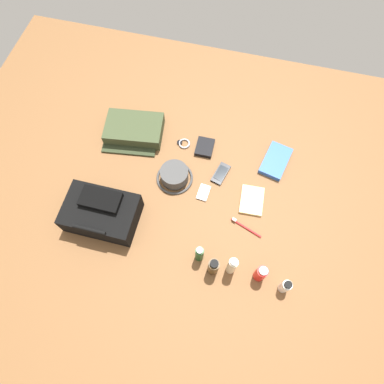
{
  "coord_description": "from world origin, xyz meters",
  "views": [
    {
      "loc": [
        -0.16,
        0.64,
        1.52
      ],
      "look_at": [
        0.0,
        0.0,
        0.04
      ],
      "focal_mm": 31.12,
      "sensor_mm": 36.0,
      "label": 1
    }
  ],
  "objects_px": {
    "sunscreen_spray": "(261,273)",
    "lotion_bottle": "(232,266)",
    "toothpaste_tube": "(285,286)",
    "paperback_novel": "(276,161)",
    "shampoo_bottle": "(199,254)",
    "toothbrush": "(244,227)",
    "notepad": "(252,200)",
    "cologne_bottle": "(213,267)",
    "toiletry_pouch": "(134,130)",
    "wallet": "(204,147)",
    "backpack": "(102,212)",
    "cell_phone": "(221,174)",
    "bucket_hat": "(174,176)",
    "wristwatch": "(184,143)",
    "media_player": "(204,192)"
  },
  "relations": [
    {
      "from": "sunscreen_spray",
      "to": "toothbrush",
      "type": "distance_m",
      "value": 0.24
    },
    {
      "from": "toothpaste_tube",
      "to": "cell_phone",
      "type": "xyz_separation_m",
      "value": [
        0.38,
        -0.49,
        -0.04
      ]
    },
    {
      "from": "toiletry_pouch",
      "to": "lotion_bottle",
      "type": "bearing_deg",
      "value": 137.33
    },
    {
      "from": "sunscreen_spray",
      "to": "lotion_bottle",
      "type": "height_order",
      "value": "lotion_bottle"
    },
    {
      "from": "backpack",
      "to": "bucket_hat",
      "type": "height_order",
      "value": "backpack"
    },
    {
      "from": "sunscreen_spray",
      "to": "cologne_bottle",
      "type": "distance_m",
      "value": 0.21
    },
    {
      "from": "toothbrush",
      "to": "wallet",
      "type": "relative_size",
      "value": 1.43
    },
    {
      "from": "toothpaste_tube",
      "to": "shampoo_bottle",
      "type": "height_order",
      "value": "shampoo_bottle"
    },
    {
      "from": "toiletry_pouch",
      "to": "toothpaste_tube",
      "type": "xyz_separation_m",
      "value": [
        -0.89,
        0.62,
        0.01
      ]
    },
    {
      "from": "toothpaste_tube",
      "to": "paperback_novel",
      "type": "bearing_deg",
      "value": -79.03
    },
    {
      "from": "lotion_bottle",
      "to": "cologne_bottle",
      "type": "height_order",
      "value": "lotion_bottle"
    },
    {
      "from": "toothpaste_tube",
      "to": "sunscreen_spray",
      "type": "xyz_separation_m",
      "value": [
        0.11,
        -0.03,
        0.01
      ]
    },
    {
      "from": "toothbrush",
      "to": "wallet",
      "type": "height_order",
      "value": "wallet"
    },
    {
      "from": "lotion_bottle",
      "to": "bucket_hat",
      "type": "bearing_deg",
      "value": -46.56
    },
    {
      "from": "backpack",
      "to": "wallet",
      "type": "distance_m",
      "value": 0.62
    },
    {
      "from": "cologne_bottle",
      "to": "wristwatch",
      "type": "xyz_separation_m",
      "value": [
        0.29,
        -0.62,
        -0.06
      ]
    },
    {
      "from": "toiletry_pouch",
      "to": "cologne_bottle",
      "type": "relative_size",
      "value": 2.34
    },
    {
      "from": "shampoo_bottle",
      "to": "toothbrush",
      "type": "bearing_deg",
      "value": -132.18
    },
    {
      "from": "sunscreen_spray",
      "to": "wallet",
      "type": "bearing_deg",
      "value": -56.69
    },
    {
      "from": "sunscreen_spray",
      "to": "lotion_bottle",
      "type": "relative_size",
      "value": 0.77
    },
    {
      "from": "wallet",
      "to": "notepad",
      "type": "height_order",
      "value": "wallet"
    },
    {
      "from": "backpack",
      "to": "paperback_novel",
      "type": "bearing_deg",
      "value": -146.49
    },
    {
      "from": "sunscreen_spray",
      "to": "cell_phone",
      "type": "height_order",
      "value": "sunscreen_spray"
    },
    {
      "from": "toothpaste_tube",
      "to": "cologne_bottle",
      "type": "bearing_deg",
      "value": -0.63
    },
    {
      "from": "wristwatch",
      "to": "notepad",
      "type": "relative_size",
      "value": 0.47
    },
    {
      "from": "wristwatch",
      "to": "shampoo_bottle",
      "type": "bearing_deg",
      "value": 111.13
    },
    {
      "from": "toiletry_pouch",
      "to": "toothbrush",
      "type": "xyz_separation_m",
      "value": [
        -0.67,
        0.38,
        -0.03
      ]
    },
    {
      "from": "cologne_bottle",
      "to": "media_player",
      "type": "relative_size",
      "value": 1.57
    },
    {
      "from": "cell_phone",
      "to": "notepad",
      "type": "height_order",
      "value": "notepad"
    },
    {
      "from": "toothpaste_tube",
      "to": "lotion_bottle",
      "type": "xyz_separation_m",
      "value": [
        0.24,
        -0.02,
        0.03
      ]
    },
    {
      "from": "backpack",
      "to": "cell_phone",
      "type": "height_order",
      "value": "backpack"
    },
    {
      "from": "lotion_bottle",
      "to": "shampoo_bottle",
      "type": "xyz_separation_m",
      "value": [
        0.15,
        -0.02,
        -0.01
      ]
    },
    {
      "from": "cell_phone",
      "to": "wristwatch",
      "type": "xyz_separation_m",
      "value": [
        0.23,
        -0.13,
        -0.0
      ]
    },
    {
      "from": "toiletry_pouch",
      "to": "toothbrush",
      "type": "height_order",
      "value": "toiletry_pouch"
    },
    {
      "from": "toiletry_pouch",
      "to": "lotion_bottle",
      "type": "relative_size",
      "value": 1.97
    },
    {
      "from": "toothbrush",
      "to": "notepad",
      "type": "relative_size",
      "value": 1.05
    },
    {
      "from": "bucket_hat",
      "to": "toothbrush",
      "type": "bearing_deg",
      "value": 156.37
    },
    {
      "from": "shampoo_bottle",
      "to": "toothbrush",
      "type": "xyz_separation_m",
      "value": [
        -0.18,
        -0.19,
        -0.06
      ]
    },
    {
      "from": "lotion_bottle",
      "to": "media_player",
      "type": "bearing_deg",
      "value": -59.24
    },
    {
      "from": "sunscreen_spray",
      "to": "cell_phone",
      "type": "distance_m",
      "value": 0.54
    },
    {
      "from": "toiletry_pouch",
      "to": "notepad",
      "type": "xyz_separation_m",
      "value": [
        -0.68,
        0.24,
        -0.03
      ]
    },
    {
      "from": "backpack",
      "to": "toiletry_pouch",
      "type": "bearing_deg",
      "value": -89.34
    },
    {
      "from": "shampoo_bottle",
      "to": "toothbrush",
      "type": "distance_m",
      "value": 0.27
    },
    {
      "from": "cologne_bottle",
      "to": "media_player",
      "type": "bearing_deg",
      "value": -70.83
    },
    {
      "from": "lotion_bottle",
      "to": "cologne_bottle",
      "type": "relative_size",
      "value": 1.18
    },
    {
      "from": "sunscreen_spray",
      "to": "wallet",
      "type": "xyz_separation_m",
      "value": [
        0.39,
        -0.59,
        -0.05
      ]
    },
    {
      "from": "sunscreen_spray",
      "to": "toiletry_pouch",
      "type": "bearing_deg",
      "value": -37.43
    },
    {
      "from": "lotion_bottle",
      "to": "wallet",
      "type": "xyz_separation_m",
      "value": [
        0.26,
        -0.6,
        -0.07
      ]
    },
    {
      "from": "backpack",
      "to": "wristwatch",
      "type": "height_order",
      "value": "backpack"
    },
    {
      "from": "toiletry_pouch",
      "to": "media_player",
      "type": "xyz_separation_m",
      "value": [
        -0.44,
        0.25,
        -0.03
      ]
    }
  ]
}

